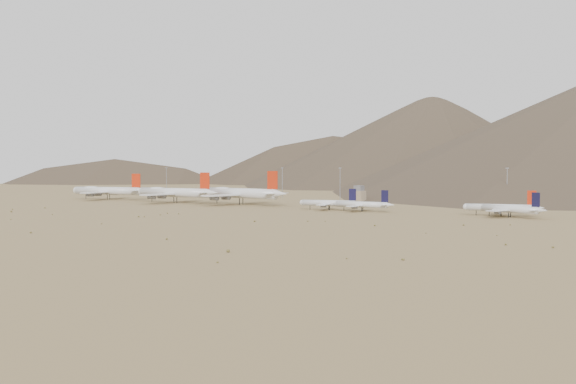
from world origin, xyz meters
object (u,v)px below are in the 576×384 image
Objects in this scene: widebody_east at (240,193)px; narrowbody_a at (330,203)px; control_tower at (359,194)px; widebody_centre at (174,192)px; widebody_west at (108,191)px; narrowbody_b at (363,204)px.

widebody_east is 2.05× the size of narrowbody_a.
widebody_centre is at bearing -135.22° from control_tower.
widebody_west reaches higher than narrowbody_b.
control_tower is (-57.53, 95.93, 1.17)m from narrowbody_b.
widebody_east is 80.68m from narrowbody_a.
narrowbody_b is (232.66, 0.49, -3.03)m from widebody_west.
widebody_east reaches higher than narrowbody_a.
widebody_west is 5.67× the size of control_tower.
widebody_centre reaches higher than narrowbody_b.
widebody_centre is 1.95× the size of narrowbody_a.
narrowbody_a is at bearing -70.09° from control_tower.
widebody_west reaches higher than narrowbody_a.
widebody_west is 232.68m from narrowbody_b.
widebody_west is 0.91× the size of widebody_centre.
narrowbody_b is at bearing -16.55° from widebody_west.
widebody_centre is 0.95× the size of widebody_east.
widebody_east is at bearing 155.90° from narrowbody_a.
widebody_east reaches higher than widebody_centre.
widebody_east reaches higher than widebody_west.
control_tower is at bearing 40.25° from widebody_centre.
widebody_centre is 54.27m from widebody_east.
widebody_east is 97.10m from control_tower.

